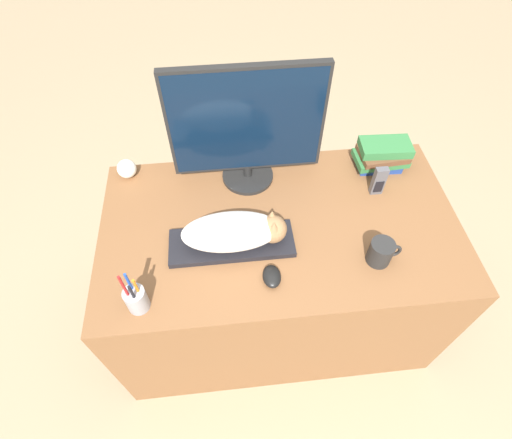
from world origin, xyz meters
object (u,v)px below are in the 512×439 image
Objects in this scene: coffee_mug at (381,252)px; baseball at (127,169)px; cat at (237,231)px; monitor at (247,126)px; keyboard at (232,243)px; phone at (379,181)px; computer_mouse at (272,276)px; pen_cup at (136,299)px; book_stack at (382,155)px.

coffee_mug is 1.50× the size of baseball.
coffee_mug is at bearing -13.47° from cat.
coffee_mug is (0.43, -0.46, -0.22)m from monitor.
keyboard is at bearing -44.58° from baseball.
coffee_mug is at bearing -12.90° from keyboard.
phone is at bearing -15.16° from monitor.
coffee_mug reaches higher than computer_mouse.
keyboard is 2.23× the size of pen_cup.
monitor is 2.57× the size of book_stack.
coffee_mug is (0.50, -0.12, -0.04)m from cat.
baseball is 0.60× the size of phone.
baseball is 0.35× the size of book_stack.
cat is 0.20m from computer_mouse.
coffee_mug is (0.52, -0.12, 0.04)m from keyboard.
book_stack is (0.57, 0.01, -0.21)m from monitor.
monitor is (0.07, 0.34, 0.19)m from cat.
monitor is (0.09, 0.34, 0.26)m from keyboard.
cat reaches higher than book_stack.
cat reaches higher than phone.
monitor is at bearing 94.19° from computer_mouse.
baseball is (-0.43, 0.41, -0.04)m from cat.
book_stack is (1.08, -0.06, 0.02)m from baseball.
computer_mouse is 0.40m from coffee_mug.
baseball is (-0.50, 0.07, -0.23)m from monitor.
pen_cup is 0.90× the size of book_stack.
baseball is at bearing 172.53° from monitor.
coffee_mug is at bearing -106.96° from book_stack.
keyboard is 0.39m from pen_cup.
monitor reaches higher than keyboard.
cat is 0.65× the size of monitor.
computer_mouse is at bearing -136.65° from book_stack.
monitor reaches higher than cat.
monitor reaches higher than coffee_mug.
keyboard is 0.44m from monitor.
monitor is at bearing 74.90° from keyboard.
monitor is 6.46× the size of computer_mouse.
coffee_mug reaches higher than keyboard.
pen_cup reaches higher than baseball.
computer_mouse is 0.46m from pen_cup.
monitor reaches higher than book_stack.
pen_cup is 1.54× the size of phone.
coffee_mug is at bearing 6.27° from pen_cup.
cat is at bearing 0.00° from keyboard.
computer_mouse is at bearing -174.40° from coffee_mug.
book_stack reaches higher than computer_mouse.
monitor is 4.89× the size of coffee_mug.
pen_cup is at bearing -148.45° from cat.
baseball is 1.08m from book_stack.
pen_cup is at bearing -126.90° from monitor.
coffee_mug is at bearing -104.63° from phone.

